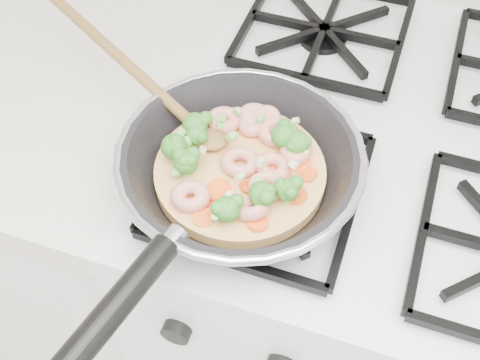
% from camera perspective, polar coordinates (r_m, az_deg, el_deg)
% --- Properties ---
extents(stove, '(0.60, 0.60, 0.92)m').
position_cam_1_polar(stove, '(1.17, 10.71, -10.57)').
color(stove, white).
rests_on(stove, ground).
extents(skillet, '(0.45, 0.46, 0.09)m').
position_cam_1_polar(skillet, '(0.68, -0.31, 1.16)').
color(skillet, black).
rests_on(skillet, stove).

